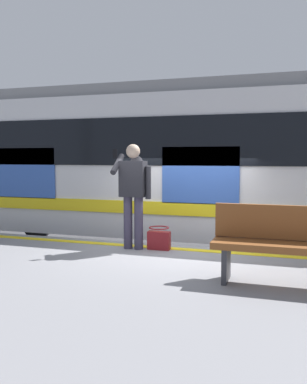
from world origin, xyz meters
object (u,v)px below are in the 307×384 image
(passenger, at_px, (133,187))
(train_carriage, at_px, (134,161))
(handbag, at_px, (159,239))
(bench, at_px, (284,242))

(passenger, bearing_deg, train_carriage, -69.58)
(passenger, bearing_deg, handbag, -170.20)
(train_carriage, bearing_deg, handbag, 118.03)
(handbag, bearing_deg, passenger, 9.80)
(handbag, bearing_deg, train_carriage, -61.97)
(train_carriage, xyz_separation_m, bench, (-3.30, 3.93, -0.88))
(train_carriage, height_order, bench, train_carriage)
(train_carriage, distance_m, handbag, 3.24)
(train_carriage, relative_size, bench, 6.51)
(passenger, xyz_separation_m, bench, (-2.28, 1.20, -0.49))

